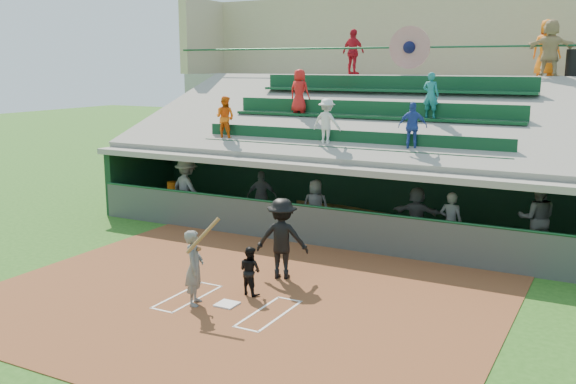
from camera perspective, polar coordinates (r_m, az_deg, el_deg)
The scene contains 23 objects.
ground at distance 13.83m, azimuth -5.45°, elevation -10.03°, with size 100.00×100.00×0.00m, color #265718.
dirt_slab at distance 14.21m, azimuth -4.32°, elevation -9.36°, with size 11.00×9.00×0.02m, color brown.
home_plate at distance 13.81m, azimuth -5.45°, elevation -9.89°, with size 0.43×0.43×0.03m, color silver.
batters_box_chalk at distance 13.82m, azimuth -5.45°, elevation -9.94°, with size 2.65×1.85×0.01m.
dugout_floor at distance 19.52m, azimuth 5.53°, elevation -3.58°, with size 16.00×3.50×0.04m, color gray.
concourse_slab at distance 25.39m, azimuth 11.51°, elevation 4.94°, with size 20.00×3.00×4.60m, color gray.
grandstand at distance 22.57m, azimuth 9.30°, elevation 4.15°, with size 20.40×10.40×7.80m.
batter_at_plate at distance 13.67m, azimuth -8.31°, elevation -6.62°, with size 0.93×0.77×1.95m.
catcher at distance 14.21m, azimuth -3.40°, elevation -6.98°, with size 0.53×0.41×1.09m, color black.
home_umpire at distance 15.16m, azimuth -0.54°, elevation -4.14°, with size 1.24×0.71×1.92m, color black.
dugout_bench at distance 20.57m, azimuth 6.70°, elevation -2.19°, with size 13.52×0.41×0.41m, color olive.
white_table at distance 21.97m, azimuth -10.21°, elevation -0.99°, with size 0.84×0.63×0.73m, color white.
water_cooler at distance 21.92m, azimuth -10.24°, elevation 0.43°, with size 0.36×0.36×0.36m, color #E0610D.
dugout_player_a at distance 21.14m, azimuth -8.98°, elevation 0.30°, with size 1.28×0.74×1.99m, color #61645E.
dugout_player_b at distance 20.61m, azimuth -2.34°, elevation -0.37°, with size 0.95×0.40×1.62m, color #51544F.
dugout_player_c at distance 19.15m, azimuth 2.46°, elevation -1.28°, with size 0.79×0.51×1.62m, color #5B5E58.
dugout_player_d at distance 18.54m, azimuth 11.36°, elevation -1.96°, with size 1.47×0.47×1.59m, color #555853.
dugout_player_e at distance 17.64m, azimuth 14.26°, elevation -2.65°, with size 0.60×0.40×1.66m, color #575954.
dugout_player_f at distance 18.05m, azimuth 21.25°, elevation -2.21°, with size 0.97×0.76×2.00m, color #555853.
trash_bin at distance 23.08m, azimuth 24.18°, elevation 10.40°, with size 0.59×0.59×0.89m, color black.
concourse_staff_a at distance 25.49m, azimuth 5.83°, elevation 12.28°, with size 1.02×0.43×1.75m, color red.
concourse_staff_b at distance 23.74m, azimuth 21.99°, elevation 11.78°, with size 0.92×0.60×1.89m, color orange.
concourse_staff_c at distance 22.85m, azimuth 22.29°, elevation 11.74°, with size 1.70×0.54×1.84m, color tan.
Camera 1 is at (7.16, -10.71, 5.02)m, focal length 40.00 mm.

